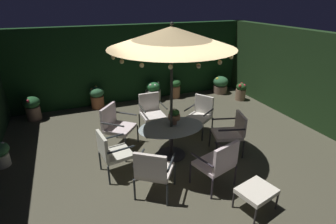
% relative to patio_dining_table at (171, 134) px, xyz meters
% --- Properties ---
extents(ground_plane, '(8.16, 7.90, 0.02)m').
position_rel_patio_dining_table_xyz_m(ground_plane, '(0.18, -0.07, -0.54)').
color(ground_plane, '#4C4938').
extents(hedge_backdrop_rear, '(8.16, 0.30, 2.44)m').
position_rel_patio_dining_table_xyz_m(hedge_backdrop_rear, '(0.18, 3.73, 0.69)').
color(hedge_backdrop_rear, '#143417').
rests_on(hedge_backdrop_rear, ground_plane).
extents(hedge_backdrop_right, '(0.30, 7.90, 2.44)m').
position_rel_patio_dining_table_xyz_m(hedge_backdrop_right, '(4.11, -0.07, 0.69)').
color(hedge_backdrop_right, '#1C3418').
rests_on(hedge_backdrop_right, ground_plane).
extents(patio_dining_table, '(1.42, 0.98, 0.71)m').
position_rel_patio_dining_table_xyz_m(patio_dining_table, '(0.00, 0.00, 0.00)').
color(patio_dining_table, '#2F2A2F').
rests_on(patio_dining_table, ground_plane).
extents(patio_umbrella, '(2.41, 2.41, 2.81)m').
position_rel_patio_dining_table_xyz_m(patio_umbrella, '(0.00, 0.00, 2.01)').
color(patio_umbrella, '#2E312B').
rests_on(patio_umbrella, ground_plane).
extents(centerpiece_planter, '(0.25, 0.25, 0.36)m').
position_rel_patio_dining_table_xyz_m(centerpiece_planter, '(0.10, 0.09, 0.39)').
color(centerpiece_planter, '#89654F').
rests_on(centerpiece_planter, patio_dining_table).
extents(patio_chair_north, '(0.78, 0.74, 0.96)m').
position_rel_patio_dining_table_xyz_m(patio_chair_north, '(0.38, -1.28, 0.01)').
color(patio_chair_north, '#2F2932').
rests_on(patio_chair_north, ground_plane).
extents(patio_chair_northeast, '(0.76, 0.72, 0.92)m').
position_rel_patio_dining_table_xyz_m(patio_chair_northeast, '(1.28, -0.36, 0.01)').
color(patio_chair_northeast, '#2C292E').
rests_on(patio_chair_northeast, ground_plane).
extents(patio_chair_east, '(0.77, 0.77, 0.95)m').
position_rel_patio_dining_table_xyz_m(patio_chair_east, '(1.11, 0.74, 0.01)').
color(patio_chair_east, '#2C2C30').
rests_on(patio_chair_east, ground_plane).
extents(patio_chair_southeast, '(0.60, 0.64, 0.95)m').
position_rel_patio_dining_table_xyz_m(patio_chair_southeast, '(-0.01, 1.34, 0.01)').
color(patio_chair_southeast, '#2F322C').
rests_on(patio_chair_southeast, ground_plane).
extents(patio_chair_south, '(0.88, 0.88, 0.98)m').
position_rel_patio_dining_table_xyz_m(patio_chair_south, '(-1.02, 0.86, 0.03)').
color(patio_chair_south, '#292C2D').
rests_on(patio_chair_south, ground_plane).
extents(patio_chair_southwest, '(0.66, 0.65, 0.93)m').
position_rel_patio_dining_table_xyz_m(patio_chair_southwest, '(-1.31, -0.21, 0.00)').
color(patio_chair_southwest, '#293134').
rests_on(patio_chair_southwest, ground_plane).
extents(patio_chair_west, '(0.83, 0.83, 0.95)m').
position_rel_patio_dining_table_xyz_m(patio_chair_west, '(-0.77, -1.09, 0.03)').
color(patio_chair_west, '#2C3134').
rests_on(patio_chair_west, ground_plane).
extents(ottoman_footrest, '(0.68, 0.59, 0.39)m').
position_rel_patio_dining_table_xyz_m(ottoman_footrest, '(0.68, -1.98, -0.19)').
color(ottoman_footrest, '#2E2B2D').
rests_on(ottoman_footrest, ground_plane).
extents(potted_plant_front_corner, '(0.46, 0.46, 0.68)m').
position_rel_patio_dining_table_xyz_m(potted_plant_front_corner, '(-2.94, 3.15, -0.16)').
color(potted_plant_front_corner, '#816253').
rests_on(potted_plant_front_corner, ground_plane).
extents(potted_plant_back_right, '(0.51, 0.51, 0.66)m').
position_rel_patio_dining_table_xyz_m(potted_plant_back_right, '(0.70, 3.32, -0.21)').
color(potted_plant_back_right, beige).
rests_on(potted_plant_back_right, ground_plane).
extents(potted_plant_back_left, '(0.45, 0.46, 0.67)m').
position_rel_patio_dining_table_xyz_m(potted_plant_back_left, '(-1.13, 3.36, -0.16)').
color(potted_plant_back_left, '#AB603D').
rests_on(potted_plant_back_left, ground_plane).
extents(potted_plant_left_near, '(0.54, 0.54, 0.61)m').
position_rel_patio_dining_table_xyz_m(potted_plant_left_near, '(3.21, 3.17, -0.21)').
color(potted_plant_left_near, '#7C6251').
rests_on(potted_plant_left_near, ground_plane).
extents(potted_plant_back_center, '(0.34, 0.34, 0.58)m').
position_rel_patio_dining_table_xyz_m(potted_plant_back_center, '(3.48, 2.30, -0.23)').
color(potted_plant_back_center, '#8A6C52').
rests_on(potted_plant_back_center, ground_plane).
extents(potted_plant_left_far, '(0.39, 0.39, 0.65)m').
position_rel_patio_dining_table_xyz_m(potted_plant_left_far, '(1.50, 3.33, -0.18)').
color(potted_plant_left_far, '#AC6F4B').
rests_on(potted_plant_left_far, ground_plane).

